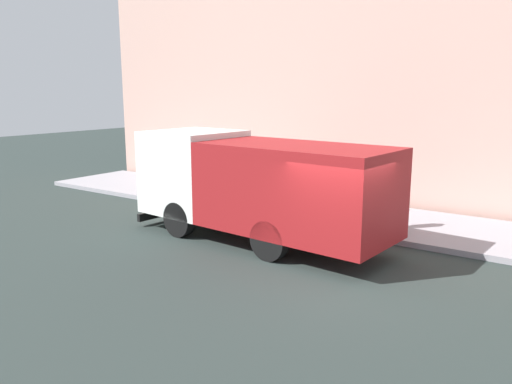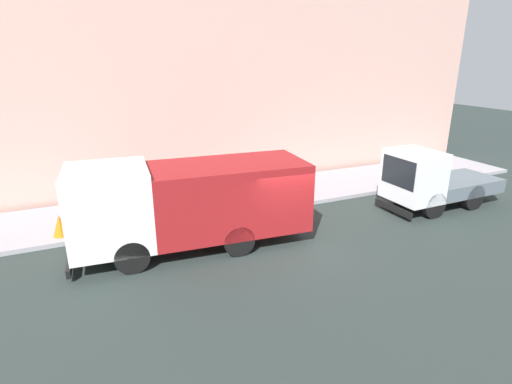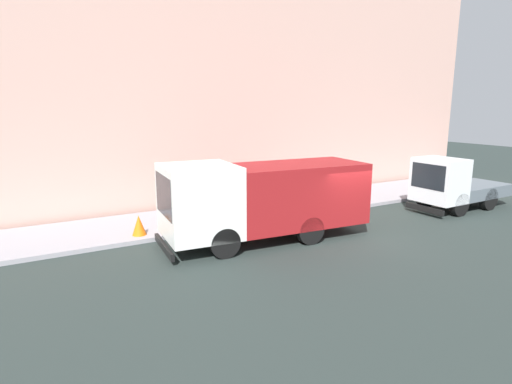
# 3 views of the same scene
# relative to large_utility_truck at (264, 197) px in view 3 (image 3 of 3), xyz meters

# --- Properties ---
(ground) EXTENTS (80.00, 80.00, 0.00)m
(ground) POSITION_rel_large_utility_truck_xyz_m (-1.25, -3.01, -1.61)
(ground) COLOR #27312E
(sidewalk) EXTENTS (3.84, 30.00, 0.16)m
(sidewalk) POSITION_rel_large_utility_truck_xyz_m (3.67, -3.01, -1.53)
(sidewalk) COLOR #96939A
(sidewalk) RESTS_ON ground
(building_facade) EXTENTS (0.50, 30.00, 11.93)m
(building_facade) POSITION_rel_large_utility_truck_xyz_m (6.09, -3.01, 4.35)
(building_facade) COLOR #CCA090
(building_facade) RESTS_ON ground
(large_utility_truck) EXTENTS (3.06, 7.68, 2.90)m
(large_utility_truck) POSITION_rel_large_utility_truck_xyz_m (0.00, 0.00, 0.00)
(large_utility_truck) COLOR white
(large_utility_truck) RESTS_ON ground
(small_flatbed_truck) EXTENTS (2.11, 5.22, 2.50)m
(small_flatbed_truck) POSITION_rel_large_utility_truck_xyz_m (-0.49, -9.89, -0.45)
(small_flatbed_truck) COLOR white
(small_flatbed_truck) RESTS_ON ground
(pedestrian_walking) EXTENTS (0.54, 0.54, 1.58)m
(pedestrian_walking) POSITION_rel_large_utility_truck_xyz_m (4.88, 1.22, -0.63)
(pedestrian_walking) COLOR brown
(pedestrian_walking) RESTS_ON sidewalk
(pedestrian_standing) EXTENTS (0.50, 0.50, 1.60)m
(pedestrian_standing) POSITION_rel_large_utility_truck_xyz_m (4.09, -1.43, -0.61)
(pedestrian_standing) COLOR #4F3C48
(pedestrian_standing) RESTS_ON sidewalk
(pedestrian_third) EXTENTS (0.51, 0.51, 1.70)m
(pedestrian_third) POSITION_rel_large_utility_truck_xyz_m (2.72, -2.81, -0.55)
(pedestrian_third) COLOR black
(pedestrian_third) RESTS_ON sidewalk
(traffic_cone_orange) EXTENTS (0.52, 0.52, 0.74)m
(traffic_cone_orange) POSITION_rel_large_utility_truck_xyz_m (2.34, 3.95, -1.09)
(traffic_cone_orange) COLOR orange
(traffic_cone_orange) RESTS_ON sidewalk
(street_sign_post) EXTENTS (0.44, 0.08, 2.35)m
(street_sign_post) POSITION_rel_large_utility_truck_xyz_m (2.04, -1.34, -0.06)
(street_sign_post) COLOR #4C5156
(street_sign_post) RESTS_ON sidewalk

